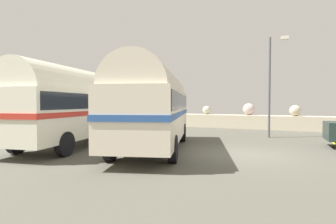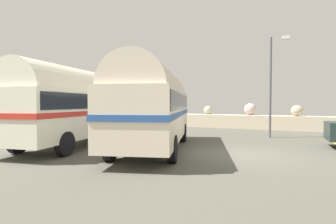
# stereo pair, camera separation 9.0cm
# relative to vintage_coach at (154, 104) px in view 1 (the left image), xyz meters

# --- Properties ---
(ground) EXTENTS (32.00, 26.00, 0.02)m
(ground) POSITION_rel_vintage_coach_xyz_m (3.78, 0.50, -2.04)
(ground) COLOR #525146
(breakwater) EXTENTS (31.36, 1.84, 2.46)m
(breakwater) POSITION_rel_vintage_coach_xyz_m (3.95, 12.31, -1.39)
(breakwater) COLOR #C1B499
(breakwater) RESTS_ON ground
(vintage_coach) EXTENTS (5.11, 8.89, 3.70)m
(vintage_coach) POSITION_rel_vintage_coach_xyz_m (0.00, 0.00, 0.00)
(vintage_coach) COLOR black
(vintage_coach) RESTS_ON ground
(second_coach) EXTENTS (4.24, 8.90, 3.70)m
(second_coach) POSITION_rel_vintage_coach_xyz_m (-3.94, -0.61, 0.00)
(second_coach) COLOR black
(second_coach) RESTS_ON ground
(lamp_post) EXTENTS (1.10, 0.26, 5.98)m
(lamp_post) POSITION_rel_vintage_coach_xyz_m (4.28, 6.61, 1.34)
(lamp_post) COLOR #5B5B60
(lamp_post) RESTS_ON ground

